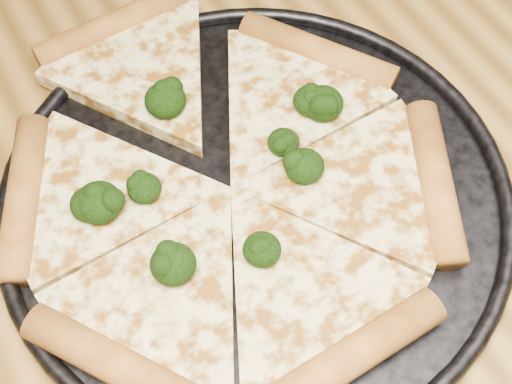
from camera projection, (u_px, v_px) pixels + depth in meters
dining_table at (221, 322)px, 0.66m from camera, size 1.20×0.90×0.75m
pizza_pan at (256, 197)px, 0.61m from camera, size 0.42×0.42×0.02m
pizza at (226, 182)px, 0.61m from camera, size 0.38×0.41×0.03m
broccoli_florets at (216, 164)px, 0.60m from camera, size 0.24×0.19×0.03m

